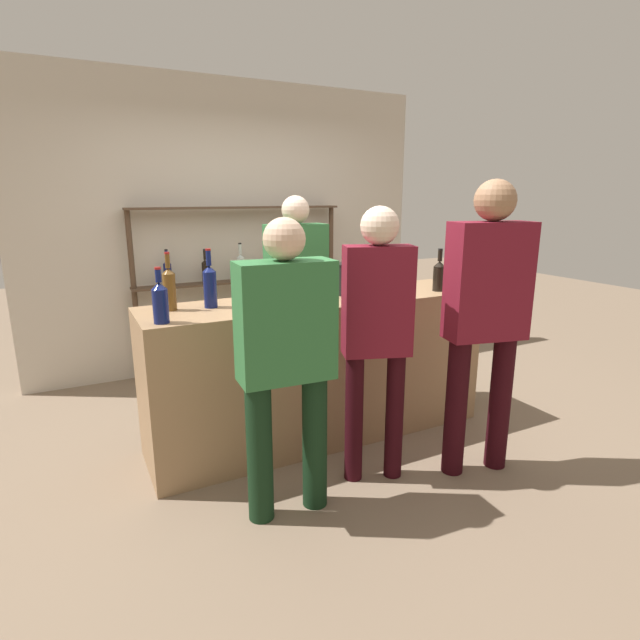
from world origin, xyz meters
name	(u,v)px	position (x,y,z in m)	size (l,w,h in m)	color
ground_plane	(320,433)	(0.00, 0.00, 0.00)	(16.00, 16.00, 0.00)	#7A6651
bar_counter	(320,368)	(0.00, 0.00, 0.51)	(2.45, 0.62, 1.02)	#997551
back_wall	(234,228)	(0.00, 1.91, 1.40)	(4.05, 0.12, 2.80)	beige
back_shelf	(242,262)	(0.01, 1.73, 1.08)	(2.09, 0.18, 1.62)	#4C3828
counter_bottle_0	(439,275)	(0.92, -0.15, 1.15)	(0.09, 0.09, 0.32)	black
counter_bottle_1	(169,288)	(-0.99, 0.10, 1.17)	(0.08, 0.08, 0.36)	brown
counter_bottle_2	(210,285)	(-0.75, 0.07, 1.17)	(0.08, 0.08, 0.38)	#0F1956
counter_bottle_3	(360,272)	(0.44, 0.19, 1.15)	(0.08, 0.08, 0.33)	#0F1956
counter_bottle_4	(160,301)	(-1.10, -0.20, 1.15)	(0.09, 0.09, 0.32)	#0F1956
wine_glass	(384,273)	(0.65, 0.19, 1.13)	(0.07, 0.07, 0.15)	silver
ice_bucket	(349,279)	(0.26, 0.04, 1.14)	(0.22, 0.22, 0.23)	black
server_behind_counter	(296,284)	(0.15, 0.72, 1.00)	(0.51, 0.24, 1.72)	black
customer_right	(486,308)	(0.67, -0.88, 1.07)	(0.52, 0.32, 1.81)	black
customer_center	(377,324)	(0.03, -0.67, 1.00)	(0.43, 0.30, 1.67)	black
customer_left	(286,352)	(-0.58, -0.75, 0.94)	(0.51, 0.25, 1.62)	black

